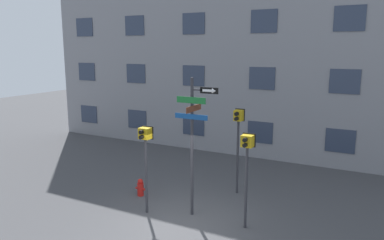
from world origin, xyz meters
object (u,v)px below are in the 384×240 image
pedestrian_signal_left (145,146)px  fire_hydrant (140,188)px  street_sign_pole (194,134)px  pedestrian_signal_across (238,129)px  pedestrian_signal_right (247,156)px

pedestrian_signal_left → fire_hydrant: pedestrian_signal_left is taller
street_sign_pole → pedestrian_signal_across: (0.52, 2.27, -0.24)m
pedestrian_signal_right → fire_hydrant: (-3.99, 0.56, -1.81)m
pedestrian_signal_left → pedestrian_signal_across: 3.37m
street_sign_pole → pedestrian_signal_across: street_sign_pole is taller
pedestrian_signal_left → street_sign_pole: bearing=20.6°
fire_hydrant → pedestrian_signal_left: bearing=-46.7°
pedestrian_signal_left → pedestrian_signal_right: 3.08m
street_sign_pole → pedestrian_signal_left: street_sign_pole is taller
pedestrian_signal_left → pedestrian_signal_across: pedestrian_signal_across is taller
street_sign_pole → pedestrian_signal_left: (-1.37, -0.52, -0.41)m
pedestrian_signal_left → pedestrian_signal_right: bearing=8.5°
pedestrian_signal_left → fire_hydrant: size_ratio=4.48×
pedestrian_signal_right → pedestrian_signal_left: bearing=-171.5°
pedestrian_signal_left → fire_hydrant: 2.30m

